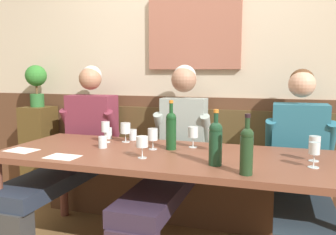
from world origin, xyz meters
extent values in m
cube|color=beige|center=(0.00, 1.09, 1.40)|extent=(6.80, 0.08, 2.80)
cube|color=#995C4A|center=(-0.02, 1.03, 1.61)|extent=(0.84, 0.04, 0.63)
cube|color=brown|center=(0.00, 1.04, 0.52)|extent=(6.80, 0.03, 1.04)
cube|color=brown|center=(0.00, 0.81, 0.22)|extent=(2.57, 0.42, 0.44)
cube|color=brown|center=(0.00, 0.81, 0.47)|extent=(2.52, 0.39, 0.05)
cube|color=#4F3C20|center=(0.00, 1.00, 0.71)|extent=(2.57, 0.04, 0.45)
cube|color=brown|center=(0.00, 0.13, 0.71)|extent=(2.27, 0.88, 0.04)
cylinder|color=brown|center=(-1.06, 0.50, 0.34)|extent=(0.07, 0.07, 0.69)
cylinder|color=brown|center=(1.06, 0.50, 0.34)|extent=(0.07, 0.07, 0.69)
cube|color=#273041|center=(-0.94, 0.20, 0.43)|extent=(0.37, 1.12, 0.11)
cube|color=maroon|center=(-0.94, 0.81, 0.77)|extent=(0.44, 0.23, 0.57)
sphere|color=#A77458|center=(-0.94, 0.80, 1.21)|extent=(0.21, 0.21, 0.21)
sphere|color=beige|center=(-0.94, 0.83, 1.23)|extent=(0.19, 0.19, 0.19)
cylinder|color=maroon|center=(-1.17, 0.76, 0.81)|extent=(0.08, 0.20, 0.27)
cylinder|color=maroon|center=(-0.71, 0.76, 0.81)|extent=(0.08, 0.20, 0.27)
cube|color=#302438|center=(-0.05, 0.21, 0.43)|extent=(0.32, 1.13, 0.11)
cube|color=#8F9B95|center=(-0.05, 0.81, 0.77)|extent=(0.38, 0.19, 0.56)
sphere|color=#A2735A|center=(-0.05, 0.80, 1.21)|extent=(0.21, 0.21, 0.21)
sphere|color=silver|center=(-0.05, 0.83, 1.23)|extent=(0.20, 0.20, 0.20)
cylinder|color=#8F9B95|center=(-0.25, 0.77, 0.80)|extent=(0.08, 0.20, 0.27)
cylinder|color=#8F9B95|center=(0.15, 0.77, 0.80)|extent=(0.08, 0.20, 0.27)
cube|color=#24313C|center=(0.88, 0.20, 0.43)|extent=(0.34, 1.12, 0.11)
cube|color=#266176|center=(0.88, 0.81, 0.76)|extent=(0.41, 0.24, 0.54)
sphere|color=tan|center=(0.88, 0.80, 1.18)|extent=(0.20, 0.20, 0.20)
sphere|color=#53351F|center=(0.88, 0.83, 1.20)|extent=(0.18, 0.18, 0.18)
cylinder|color=#266176|center=(0.67, 0.76, 0.78)|extent=(0.08, 0.20, 0.27)
cylinder|color=#266176|center=(1.10, 0.76, 0.78)|extent=(0.08, 0.20, 0.27)
cylinder|color=#1E371E|center=(0.57, -0.20, 0.83)|extent=(0.07, 0.07, 0.21)
sphere|color=#1E371E|center=(0.57, -0.20, 0.94)|extent=(0.07, 0.07, 0.07)
cylinder|color=#1E371E|center=(0.57, -0.20, 0.99)|extent=(0.03, 0.03, 0.08)
cylinder|color=black|center=(0.57, -0.20, 1.04)|extent=(0.03, 0.03, 0.02)
cylinder|color=#193C25|center=(0.38, -0.06, 0.83)|extent=(0.08, 0.08, 0.20)
sphere|color=#193C25|center=(0.38, -0.06, 0.94)|extent=(0.08, 0.08, 0.08)
cylinder|color=#193C25|center=(0.38, -0.06, 0.99)|extent=(0.03, 0.03, 0.08)
cylinder|color=orange|center=(0.38, -0.06, 1.05)|extent=(0.03, 0.03, 0.02)
cylinder|color=#153E1C|center=(0.01, 0.26, 0.83)|extent=(0.07, 0.07, 0.21)
sphere|color=#153E1C|center=(0.01, 0.26, 0.95)|extent=(0.07, 0.07, 0.07)
cylinder|color=#153E1C|center=(0.01, 0.26, 1.01)|extent=(0.03, 0.03, 0.09)
cylinder|color=orange|center=(0.01, 0.26, 1.06)|extent=(0.03, 0.03, 0.02)
cylinder|color=silver|center=(0.94, 0.21, 0.73)|extent=(0.06, 0.06, 0.00)
cylinder|color=silver|center=(0.94, 0.21, 0.77)|extent=(0.01, 0.01, 0.07)
cylinder|color=silver|center=(0.94, 0.21, 0.84)|extent=(0.07, 0.07, 0.08)
cylinder|color=#F2DB8E|center=(0.94, 0.21, 0.82)|extent=(0.06, 0.06, 0.04)
cylinder|color=silver|center=(-0.41, 0.40, 0.73)|extent=(0.06, 0.06, 0.00)
cylinder|color=silver|center=(-0.41, 0.40, 0.76)|extent=(0.01, 0.01, 0.07)
cylinder|color=silver|center=(-0.41, 0.40, 0.84)|extent=(0.08, 0.08, 0.08)
cylinder|color=silver|center=(-0.11, 0.22, 0.73)|extent=(0.06, 0.06, 0.00)
cylinder|color=silver|center=(-0.11, 0.22, 0.76)|extent=(0.01, 0.01, 0.06)
cylinder|color=silver|center=(-0.11, 0.22, 0.83)|extent=(0.07, 0.07, 0.08)
cylinder|color=silver|center=(0.14, 0.37, 0.73)|extent=(0.06, 0.06, 0.00)
cylinder|color=silver|center=(0.14, 0.37, 0.77)|extent=(0.01, 0.01, 0.07)
cylinder|color=silver|center=(0.14, 0.37, 0.84)|extent=(0.07, 0.07, 0.08)
cylinder|color=#F1CE8C|center=(0.14, 0.37, 0.81)|extent=(0.06, 0.06, 0.02)
cylinder|color=silver|center=(0.30, 0.30, 0.73)|extent=(0.06, 0.06, 0.00)
cylinder|color=silver|center=(0.30, 0.30, 0.77)|extent=(0.01, 0.01, 0.08)
cylinder|color=silver|center=(0.30, 0.30, 0.84)|extent=(0.07, 0.07, 0.08)
cylinder|color=#E7DE7F|center=(0.30, 0.30, 0.82)|extent=(0.06, 0.06, 0.02)
cylinder|color=silver|center=(0.92, 0.06, 0.73)|extent=(0.06, 0.06, 0.00)
cylinder|color=silver|center=(0.92, 0.06, 0.77)|extent=(0.01, 0.01, 0.07)
cylinder|color=silver|center=(0.92, 0.06, 0.84)|extent=(0.06, 0.06, 0.07)
cylinder|color=silver|center=(-0.55, 0.34, 0.73)|extent=(0.07, 0.07, 0.00)
cylinder|color=silver|center=(-0.55, 0.34, 0.77)|extent=(0.01, 0.01, 0.08)
cylinder|color=silver|center=(-0.55, 0.34, 0.85)|extent=(0.06, 0.06, 0.08)
cylinder|color=#EBD580|center=(-0.55, 0.34, 0.82)|extent=(0.06, 0.06, 0.02)
cylinder|color=silver|center=(-0.09, -0.04, 0.73)|extent=(0.06, 0.06, 0.00)
cylinder|color=silver|center=(-0.09, -0.04, 0.76)|extent=(0.01, 0.01, 0.07)
cylinder|color=silver|center=(-0.09, -0.04, 0.83)|extent=(0.08, 0.08, 0.07)
cylinder|color=beige|center=(-0.09, -0.04, 0.81)|extent=(0.07, 0.07, 0.02)
cylinder|color=silver|center=(-0.38, 0.49, 0.77)|extent=(0.06, 0.06, 0.09)
cylinder|color=silver|center=(-0.61, 0.49, 0.77)|extent=(0.06, 0.06, 0.09)
cylinder|color=silver|center=(-0.48, 0.16, 0.77)|extent=(0.06, 0.06, 0.08)
cube|color=white|center=(-0.59, -0.17, 0.73)|extent=(0.21, 0.16, 0.00)
cube|color=white|center=(-0.97, -0.09, 0.73)|extent=(0.22, 0.17, 0.00)
cube|color=#523C1B|center=(-1.58, 0.86, 0.46)|extent=(0.28, 0.28, 0.92)
cylinder|color=#29622C|center=(-1.58, 0.86, 0.99)|extent=(0.13, 0.13, 0.13)
cylinder|color=brown|center=(-1.58, 0.86, 1.10)|extent=(0.02, 0.02, 0.10)
sphere|color=#2E742B|center=(-1.58, 0.86, 1.23)|extent=(0.21, 0.21, 0.21)
camera|label=1|loc=(0.71, -2.01, 1.26)|focal=36.78mm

